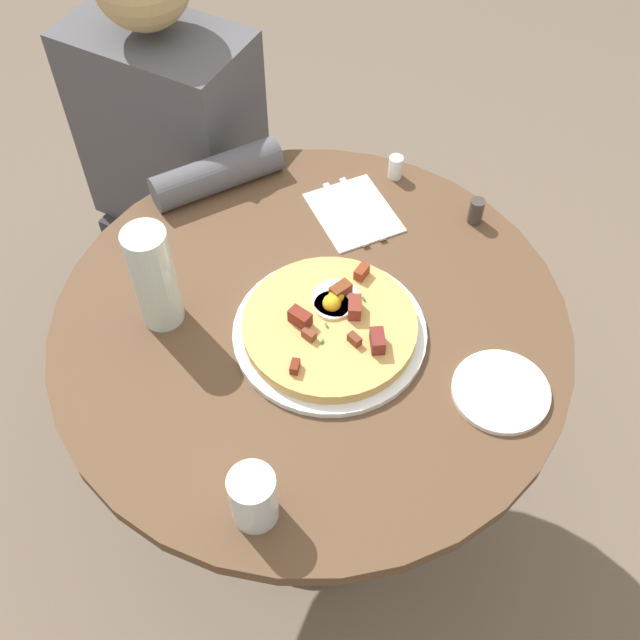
{
  "coord_description": "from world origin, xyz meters",
  "views": [
    {
      "loc": [
        -0.39,
        0.7,
        1.8
      ],
      "look_at": [
        -0.02,
        0.01,
        0.77
      ],
      "focal_mm": 43.37,
      "sensor_mm": 36.0,
      "label": 1
    }
  ],
  "objects": [
    {
      "name": "ground_plane",
      "position": [
        0.0,
        0.0,
        0.0
      ],
      "size": [
        6.0,
        6.0,
        0.0
      ],
      "primitive_type": "plane",
      "color": "#6B5B4C"
    },
    {
      "name": "dining_table",
      "position": [
        0.0,
        0.0,
        0.57
      ],
      "size": [
        0.89,
        0.89,
        0.75
      ],
      "color": "brown",
      "rests_on": "ground_plane"
    },
    {
      "name": "person_seated",
      "position": [
        0.55,
        -0.36,
        0.51
      ],
      "size": [
        0.52,
        0.42,
        1.14
      ],
      "color": "#2D2D33",
      "rests_on": "ground_plane"
    },
    {
      "name": "pizza_plate",
      "position": [
        -0.04,
        0.01,
        0.76
      ],
      "size": [
        0.33,
        0.33,
        0.01
      ],
      "primitive_type": "cylinder",
      "color": "white",
      "rests_on": "dining_table"
    },
    {
      "name": "breakfast_pizza",
      "position": [
        -0.04,
        0.01,
        0.77
      ],
      "size": [
        0.29,
        0.29,
        0.05
      ],
      "color": "tan",
      "rests_on": "pizza_plate"
    },
    {
      "name": "bread_plate",
      "position": [
        -0.34,
        -0.01,
        0.75
      ],
      "size": [
        0.16,
        0.16,
        0.01
      ],
      "primitive_type": "cylinder",
      "color": "white",
      "rests_on": "dining_table"
    },
    {
      "name": "napkin",
      "position": [
        0.05,
        -0.27,
        0.75
      ],
      "size": [
        0.22,
        0.21,
        0.0
      ],
      "primitive_type": "cube",
      "rotation": [
        0.0,
        0.0,
        2.48
      ],
      "color": "white",
      "rests_on": "dining_table"
    },
    {
      "name": "fork",
      "position": [
        0.06,
        -0.25,
        0.76
      ],
      "size": [
        0.15,
        0.12,
        0.0
      ],
      "primitive_type": "cube",
      "rotation": [
        0.0,
        0.0,
        2.48
      ],
      "color": "silver",
      "rests_on": "napkin"
    },
    {
      "name": "knife",
      "position": [
        0.04,
        -0.28,
        0.76
      ],
      "size": [
        0.15,
        0.12,
        0.0
      ],
      "primitive_type": "cube",
      "rotation": [
        0.0,
        0.0,
        2.48
      ],
      "color": "silver",
      "rests_on": "napkin"
    },
    {
      "name": "water_glass",
      "position": [
        -0.1,
        0.34,
        0.8
      ],
      "size": [
        0.07,
        0.07,
        0.1
      ],
      "primitive_type": "cylinder",
      "color": "silver",
      "rests_on": "dining_table"
    },
    {
      "name": "water_bottle",
      "position": [
        0.23,
        0.11,
        0.85
      ],
      "size": [
        0.07,
        0.07,
        0.2
      ],
      "primitive_type": "cylinder",
      "color": "silver",
      "rests_on": "dining_table"
    },
    {
      "name": "salt_shaker",
      "position": [
        0.02,
        -0.4,
        0.77
      ],
      "size": [
        0.03,
        0.03,
        0.05
      ],
      "primitive_type": "cylinder",
      "color": "white",
      "rests_on": "dining_table"
    },
    {
      "name": "pepper_shaker",
      "position": [
        -0.16,
        -0.35,
        0.78
      ],
      "size": [
        0.03,
        0.03,
        0.05
      ],
      "primitive_type": "cylinder",
      "color": "#3F3833",
      "rests_on": "dining_table"
    }
  ]
}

